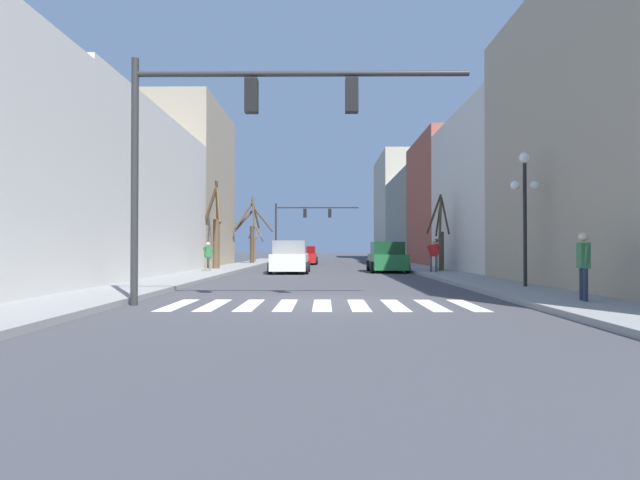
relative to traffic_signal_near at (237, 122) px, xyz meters
name	(u,v)px	position (x,y,z in m)	size (l,w,h in m)	color
ground_plane	(322,303)	(2.13, 0.68, -4.55)	(240.00, 240.00, 0.00)	#424247
sidewalk_left	(87,299)	(-4.03, 0.68, -4.47)	(2.49, 90.00, 0.15)	gray
sidewalk_right	(560,300)	(8.29, 0.68, -4.47)	(2.49, 90.00, 0.15)	gray
building_row_left	(123,187)	(-8.27, 13.38, 0.04)	(6.00, 34.17, 11.60)	beige
building_row_right	(447,201)	(12.53, 29.93, 0.84)	(6.00, 67.40, 13.63)	tan
crosswalk_stripes	(322,305)	(2.13, 0.08, -4.55)	(7.65, 2.60, 0.01)	white
traffic_signal_near	(237,122)	(0.00, 0.00, 0.00)	(8.39, 0.28, 6.15)	#2D2D2D
traffic_signal_far	(302,219)	(-0.03, 35.91, -0.33)	(8.12, 0.28, 5.71)	#2D2D2D
street_lamp_right_corner	(525,192)	(8.82, 4.23, -1.26)	(0.95, 0.36, 4.44)	black
car_parked_right_mid	(290,258)	(0.24, 15.72, -3.71)	(2.17, 4.43, 1.81)	white
car_at_intersection	(305,256)	(0.50, 30.17, -3.82)	(2.18, 4.88, 1.54)	red
car_parked_left_mid	(387,258)	(5.84, 16.78, -3.74)	(2.17, 4.13, 1.76)	#236B38
pedestrian_waiting_at_curb	(434,253)	(7.94, 14.03, -3.39)	(0.74, 0.26, 1.70)	#4C4C51
pedestrian_near_right_corner	(583,260)	(8.44, -0.21, -3.42)	(0.29, 0.71, 1.66)	#282D47
pedestrian_on_right_sidewalk	(436,251)	(8.65, 16.52, -3.34)	(0.32, 0.77, 1.79)	#4C4C51
pedestrian_on_left_sidewalk	(208,254)	(-4.25, 15.13, -3.47)	(0.51, 0.56, 1.58)	#7A705B
street_tree_right_mid	(440,237)	(8.62, 15.39, -2.54)	(1.36, 2.45, 4.26)	#473828
street_tree_left_near	(216,231)	(-4.50, 18.20, -2.09)	(1.75, 3.45, 5.45)	brown
street_tree_left_mid	(255,243)	(-4.11, 32.61, -2.71)	(1.32, 2.45, 3.67)	brown
street_tree_right_far	(251,231)	(-3.85, 28.69, -1.80)	(3.18, 2.89, 5.56)	#473828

